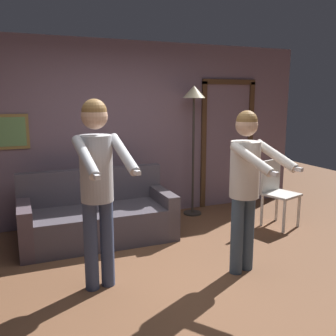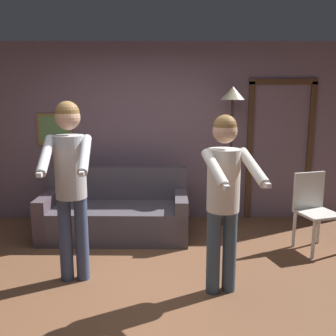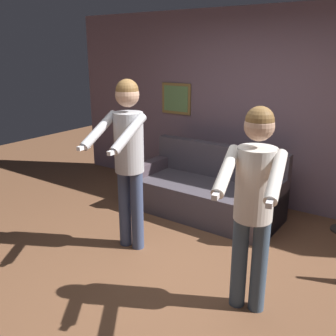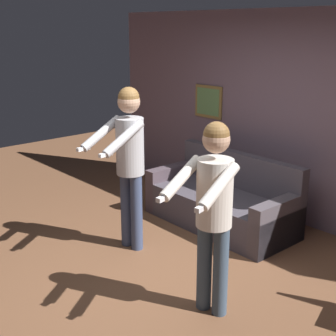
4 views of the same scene
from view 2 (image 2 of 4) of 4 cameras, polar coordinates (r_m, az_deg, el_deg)
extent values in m
plane|color=brown|center=(3.76, -4.75, -18.35)|extent=(12.00, 12.00, 0.00)
cube|color=slate|center=(5.58, -3.21, 5.39)|extent=(6.40, 0.06, 2.60)
cube|color=olive|center=(5.76, -16.91, 5.67)|extent=(0.50, 0.02, 0.46)
cube|color=#669557|center=(5.75, -16.94, 5.66)|extent=(0.42, 0.01, 0.38)
cube|color=#4C331E|center=(5.70, 12.30, 2.43)|extent=(0.08, 0.04, 2.04)
cube|color=#4C331E|center=(5.96, 20.78, 2.33)|extent=(0.08, 0.04, 2.04)
cube|color=#4C331E|center=(5.76, 17.20, 12.47)|extent=(0.98, 0.04, 0.08)
cube|color=#4C454E|center=(5.04, -8.04, -8.02)|extent=(1.92, 0.89, 0.42)
cube|color=#4C454E|center=(5.26, -7.59, -2.28)|extent=(1.90, 0.18, 0.45)
cube|color=#51424A|center=(5.22, -17.62, -6.86)|extent=(0.18, 0.85, 0.58)
cube|color=#51494F|center=(4.96, 2.00, -7.26)|extent=(0.18, 0.85, 0.58)
cylinder|color=#332D28|center=(5.62, 9.23, -8.17)|extent=(0.28, 0.28, 0.02)
cylinder|color=#332D28|center=(5.40, 9.52, 0.83)|extent=(0.04, 0.04, 1.76)
cone|color=#F9EAB7|center=(5.31, 9.86, 11.20)|extent=(0.34, 0.34, 0.18)
cylinder|color=#3D4A6D|center=(3.94, -15.34, -10.44)|extent=(0.13, 0.13, 0.86)
cylinder|color=#3D4A6D|center=(3.91, -12.99, -10.45)|extent=(0.13, 0.13, 0.86)
cylinder|color=#B2B2B7|center=(3.72, -14.69, 0.17)|extent=(0.30, 0.30, 0.61)
sphere|color=tan|center=(3.67, -15.05, 7.45)|extent=(0.24, 0.24, 0.24)
sphere|color=brown|center=(3.67, -15.08, 8.10)|extent=(0.23, 0.23, 0.23)
cylinder|color=#B2B2B7|center=(3.49, -18.13, 1.89)|extent=(0.14, 0.53, 0.32)
cube|color=white|center=(3.28, -18.84, -0.82)|extent=(0.06, 0.15, 0.04)
cylinder|color=#B2B2B7|center=(3.44, -12.58, 2.04)|extent=(0.14, 0.53, 0.32)
cube|color=white|center=(3.22, -12.94, -0.70)|extent=(0.06, 0.15, 0.04)
cylinder|color=#3F5267|center=(3.61, 6.93, -12.61)|extent=(0.13, 0.13, 0.80)
cylinder|color=#3F5267|center=(3.66, 9.35, -12.32)|extent=(0.13, 0.13, 0.80)
cylinder|color=silver|center=(3.42, 8.46, -1.84)|extent=(0.30, 0.30, 0.57)
sphere|color=tan|center=(3.35, 8.67, 5.60)|extent=(0.22, 0.22, 0.22)
sphere|color=brown|center=(3.35, 8.69, 6.26)|extent=(0.21, 0.21, 0.21)
cylinder|color=silver|center=(3.12, 7.13, -0.07)|extent=(0.19, 0.51, 0.28)
cube|color=white|center=(2.93, 8.59, -2.77)|extent=(0.07, 0.16, 0.04)
cylinder|color=silver|center=(3.25, 12.79, 0.17)|extent=(0.19, 0.51, 0.28)
cube|color=white|center=(3.06, 14.55, -2.39)|extent=(0.07, 0.16, 0.04)
cylinder|color=silver|center=(4.65, 21.29, -10.16)|extent=(0.04, 0.04, 0.45)
cylinder|color=silver|center=(4.92, 18.68, -8.83)|extent=(0.04, 0.04, 0.45)
cylinder|color=silver|center=(5.13, 21.98, -8.23)|extent=(0.04, 0.04, 0.45)
cube|color=silver|center=(4.81, 21.85, -6.46)|extent=(0.52, 0.52, 0.03)
cube|color=silver|center=(4.89, 20.66, -3.18)|extent=(0.41, 0.16, 0.45)
camera|label=1|loc=(1.65, -82.87, 0.49)|focal=40.00mm
camera|label=3|loc=(1.67, 64.86, 12.20)|focal=40.00mm
camera|label=4|loc=(3.04, 79.62, 12.49)|focal=50.00mm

